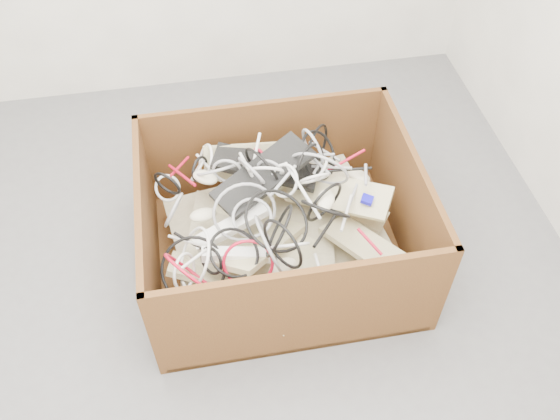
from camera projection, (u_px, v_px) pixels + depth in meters
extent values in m
plane|color=#555558|center=(227.00, 301.00, 2.46)|extent=(3.00, 3.00, 0.00)
cube|color=#402110|center=(281.00, 257.00, 2.59)|extent=(1.07, 0.89, 0.03)
cube|color=#402110|center=(264.00, 148.00, 2.69)|extent=(1.07, 0.02, 0.51)
cube|color=#402110|center=(303.00, 313.00, 2.13)|extent=(1.07, 0.03, 0.51)
cube|color=#402110|center=(407.00, 204.00, 2.47)|extent=(0.02, 0.84, 0.51)
cube|color=#402110|center=(149.00, 239.00, 2.35)|extent=(0.03, 0.84, 0.51)
cube|color=#C6BA93|center=(280.00, 244.00, 2.55)|extent=(0.94, 0.81, 0.17)
cube|color=#C6BA93|center=(261.00, 247.00, 2.44)|extent=(0.67, 0.61, 0.18)
cube|color=#CAC38E|center=(241.00, 206.00, 2.50)|extent=(0.43, 0.35, 0.17)
cube|color=#CAC38E|center=(340.00, 200.00, 2.56)|extent=(0.42, 0.37, 0.14)
cube|color=#CAC38E|center=(282.00, 279.00, 2.31)|extent=(0.33, 0.44, 0.12)
cube|color=#CAC38E|center=(224.00, 276.00, 2.28)|extent=(0.42, 0.26, 0.19)
cube|color=#CAC38E|center=(370.00, 249.00, 2.32)|extent=(0.34, 0.44, 0.11)
cube|color=#CAC38E|center=(255.00, 161.00, 2.51)|extent=(0.43, 0.09, 0.18)
cube|color=#CAC38E|center=(263.00, 245.00, 2.30)|extent=(0.39, 0.39, 0.20)
cube|color=#CAC38E|center=(339.00, 194.00, 2.43)|extent=(0.43, 0.35, 0.12)
cube|color=black|center=(265.00, 167.00, 2.43)|extent=(0.44, 0.28, 0.11)
cube|color=black|center=(264.00, 174.00, 2.31)|extent=(0.44, 0.35, 0.10)
ellipsoid|color=beige|center=(203.00, 215.00, 2.34)|extent=(0.11, 0.08, 0.04)
ellipsoid|color=beige|center=(359.00, 176.00, 2.47)|extent=(0.12, 0.12, 0.04)
ellipsoid|color=beige|center=(283.00, 266.00, 2.20)|extent=(0.12, 0.10, 0.04)
ellipsoid|color=beige|center=(326.00, 200.00, 2.20)|extent=(0.10, 0.12, 0.04)
ellipsoid|color=beige|center=(205.00, 177.00, 2.38)|extent=(0.12, 0.12, 0.04)
ellipsoid|color=black|center=(354.00, 283.00, 2.18)|extent=(0.11, 0.07, 0.04)
cube|color=white|center=(231.00, 226.00, 2.27)|extent=(0.31, 0.14, 0.13)
cube|color=white|center=(237.00, 255.00, 2.20)|extent=(0.26, 0.07, 0.09)
cube|color=#120DC7|center=(367.00, 199.00, 2.36)|extent=(0.06, 0.06, 0.03)
torus|color=black|center=(310.00, 166.00, 2.35)|extent=(0.20, 0.19, 0.26)
torus|color=#949499|center=(269.00, 244.00, 2.18)|extent=(0.11, 0.33, 0.32)
torus|color=#B50C26|center=(191.00, 274.00, 2.10)|extent=(0.19, 0.29, 0.29)
torus|color=black|center=(277.00, 221.00, 2.13)|extent=(0.31, 0.29, 0.16)
torus|color=silver|center=(284.00, 181.00, 2.26)|extent=(0.11, 0.17, 0.16)
torus|color=black|center=(318.00, 155.00, 2.45)|extent=(0.23, 0.22, 0.21)
torus|color=#949499|center=(219.00, 168.00, 2.41)|extent=(0.27, 0.21, 0.19)
torus|color=#949499|center=(252.00, 218.00, 2.20)|extent=(0.17, 0.15, 0.11)
torus|color=#949499|center=(319.00, 169.00, 2.36)|extent=(0.25, 0.22, 0.30)
torus|color=silver|center=(319.00, 170.00, 2.38)|extent=(0.09, 0.14, 0.13)
torus|color=black|center=(193.00, 269.00, 2.19)|extent=(0.26, 0.25, 0.19)
torus|color=black|center=(234.00, 253.00, 2.13)|extent=(0.22, 0.20, 0.14)
torus|color=silver|center=(198.00, 170.00, 2.48)|extent=(0.09, 0.16, 0.16)
torus|color=black|center=(279.00, 231.00, 2.15)|extent=(0.14, 0.27, 0.28)
torus|color=silver|center=(206.00, 161.00, 2.46)|extent=(0.08, 0.18, 0.17)
torus|color=#949499|center=(270.00, 171.00, 2.31)|extent=(0.14, 0.10, 0.16)
torus|color=silver|center=(314.00, 179.00, 2.30)|extent=(0.17, 0.10, 0.15)
torus|color=#949499|center=(313.00, 147.00, 2.41)|extent=(0.07, 0.23, 0.23)
torus|color=#949499|center=(245.00, 213.00, 2.22)|extent=(0.34, 0.14, 0.32)
torus|color=black|center=(200.00, 169.00, 2.43)|extent=(0.08, 0.11, 0.12)
torus|color=#B50C26|center=(248.00, 263.00, 2.14)|extent=(0.21, 0.11, 0.20)
torus|color=silver|center=(266.00, 171.00, 2.26)|extent=(0.16, 0.12, 0.13)
torus|color=silver|center=(290.00, 245.00, 2.15)|extent=(0.20, 0.13, 0.16)
torus|color=#949499|center=(174.00, 210.00, 2.33)|extent=(0.12, 0.19, 0.20)
torus|color=#949499|center=(251.00, 171.00, 2.24)|extent=(0.12, 0.18, 0.16)
torus|color=black|center=(167.00, 184.00, 2.37)|extent=(0.13, 0.12, 0.17)
torus|color=silver|center=(248.00, 168.00, 2.34)|extent=(0.07, 0.19, 0.19)
torus|color=black|center=(263.00, 169.00, 2.34)|extent=(0.15, 0.26, 0.28)
torus|color=silver|center=(168.00, 188.00, 2.44)|extent=(0.14, 0.11, 0.12)
torus|color=black|center=(324.00, 202.00, 2.26)|extent=(0.19, 0.13, 0.21)
torus|color=silver|center=(194.00, 258.00, 2.17)|extent=(0.18, 0.33, 0.29)
torus|color=black|center=(317.00, 148.00, 2.54)|extent=(0.19, 0.24, 0.29)
torus|color=black|center=(211.00, 261.00, 2.17)|extent=(0.09, 0.14, 0.14)
torus|color=#949499|center=(228.00, 171.00, 2.35)|extent=(0.13, 0.05, 0.13)
torus|color=#B50C26|center=(250.00, 161.00, 2.46)|extent=(0.14, 0.16, 0.09)
torus|color=black|center=(282.00, 244.00, 2.10)|extent=(0.15, 0.25, 0.28)
torus|color=silver|center=(184.00, 272.00, 2.16)|extent=(0.11, 0.15, 0.15)
torus|color=black|center=(326.00, 209.00, 2.19)|extent=(0.21, 0.17, 0.21)
cylinder|color=#949499|center=(317.00, 155.00, 2.47)|extent=(0.14, 0.07, 0.05)
cylinder|color=black|center=(196.00, 246.00, 2.24)|extent=(0.16, 0.15, 0.04)
cylinder|color=#949499|center=(366.00, 175.00, 2.37)|extent=(0.05, 0.13, 0.03)
cylinder|color=black|center=(326.00, 229.00, 2.15)|extent=(0.14, 0.18, 0.06)
cylinder|color=black|center=(317.00, 158.00, 2.47)|extent=(0.12, 0.16, 0.06)
cylinder|color=silver|center=(209.00, 168.00, 2.45)|extent=(0.10, 0.14, 0.05)
cylinder|color=silver|center=(253.00, 165.00, 2.36)|extent=(0.11, 0.26, 0.11)
cylinder|color=black|center=(344.00, 170.00, 2.43)|extent=(0.23, 0.04, 0.02)
cylinder|color=#949499|center=(325.00, 151.00, 2.54)|extent=(0.12, 0.13, 0.03)
cylinder|color=silver|center=(301.00, 158.00, 2.41)|extent=(0.16, 0.05, 0.07)
cylinder|color=#949499|center=(332.00, 167.00, 2.42)|extent=(0.16, 0.07, 0.04)
cylinder|color=#B50C26|center=(370.00, 242.00, 2.22)|extent=(0.08, 0.12, 0.05)
cylinder|color=#949499|center=(314.00, 159.00, 2.40)|extent=(0.09, 0.22, 0.03)
cylinder|color=silver|center=(319.00, 268.00, 2.15)|extent=(0.02, 0.14, 0.04)
cylinder|color=silver|center=(194.00, 259.00, 2.13)|extent=(0.12, 0.09, 0.02)
cylinder|color=silver|center=(199.00, 245.00, 2.23)|extent=(0.23, 0.17, 0.05)
cylinder|color=#B50C26|center=(182.00, 175.00, 2.41)|extent=(0.11, 0.20, 0.08)
cylinder|color=silver|center=(346.00, 213.00, 2.29)|extent=(0.10, 0.19, 0.03)
cylinder|color=#B50C26|center=(346.00, 161.00, 2.45)|extent=(0.18, 0.08, 0.04)
cylinder|color=silver|center=(302.00, 190.00, 2.20)|extent=(0.09, 0.28, 0.04)
cylinder|color=#B50C26|center=(179.00, 167.00, 2.50)|extent=(0.09, 0.12, 0.03)
cylinder|color=#949499|center=(283.00, 181.00, 2.23)|extent=(0.13, 0.11, 0.05)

